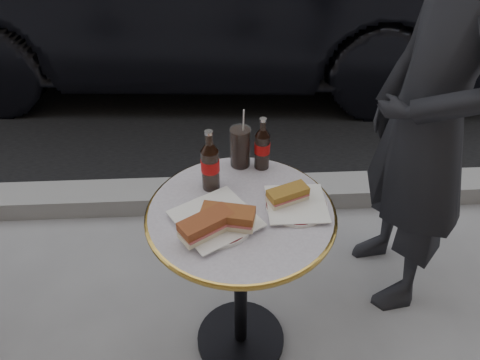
{
  "coord_description": "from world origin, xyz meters",
  "views": [
    {
      "loc": [
        -0.06,
        -1.13,
        1.74
      ],
      "look_at": [
        0.0,
        0.05,
        0.82
      ],
      "focal_mm": 35.0,
      "sensor_mm": 36.0,
      "label": 1
    }
  ],
  "objects_px": {
    "cola_bottle_left": "(210,160)",
    "cola_glass": "(240,147)",
    "bistro_table": "(241,284)",
    "cola_bottle_right": "(262,143)",
    "plate_left": "(216,220)",
    "plate_right": "(296,205)",
    "pedestrian": "(427,125)"
  },
  "relations": [
    {
      "from": "cola_bottle_left",
      "to": "pedestrian",
      "type": "distance_m",
      "value": 0.82
    },
    {
      "from": "bistro_table",
      "to": "plate_right",
      "type": "distance_m",
      "value": 0.41
    },
    {
      "from": "cola_glass",
      "to": "bistro_table",
      "type": "bearing_deg",
      "value": -92.63
    },
    {
      "from": "plate_left",
      "to": "pedestrian",
      "type": "distance_m",
      "value": 0.87
    },
    {
      "from": "cola_bottle_right",
      "to": "cola_glass",
      "type": "relative_size",
      "value": 1.32
    },
    {
      "from": "cola_glass",
      "to": "pedestrian",
      "type": "height_order",
      "value": "pedestrian"
    },
    {
      "from": "plate_left",
      "to": "plate_right",
      "type": "xyz_separation_m",
      "value": [
        0.26,
        0.06,
        -0.0
      ]
    },
    {
      "from": "bistro_table",
      "to": "plate_right",
      "type": "height_order",
      "value": "plate_right"
    },
    {
      "from": "pedestrian",
      "to": "plate_left",
      "type": "bearing_deg",
      "value": -72.41
    },
    {
      "from": "bistro_table",
      "to": "pedestrian",
      "type": "distance_m",
      "value": 0.9
    },
    {
      "from": "pedestrian",
      "to": "cola_bottle_left",
      "type": "bearing_deg",
      "value": -84.07
    },
    {
      "from": "plate_right",
      "to": "plate_left",
      "type": "bearing_deg",
      "value": -167.49
    },
    {
      "from": "pedestrian",
      "to": "plate_right",
      "type": "bearing_deg",
      "value": -67.07
    },
    {
      "from": "plate_right",
      "to": "cola_glass",
      "type": "xyz_separation_m",
      "value": [
        -0.17,
        0.24,
        0.07
      ]
    },
    {
      "from": "plate_right",
      "to": "cola_bottle_left",
      "type": "distance_m",
      "value": 0.32
    },
    {
      "from": "plate_right",
      "to": "cola_bottle_left",
      "type": "bearing_deg",
      "value": 157.03
    },
    {
      "from": "pedestrian",
      "to": "cola_glass",
      "type": "bearing_deg",
      "value": -92.39
    },
    {
      "from": "bistro_table",
      "to": "cola_glass",
      "type": "bearing_deg",
      "value": 87.37
    },
    {
      "from": "cola_bottle_left",
      "to": "cola_glass",
      "type": "bearing_deg",
      "value": 50.0
    },
    {
      "from": "bistro_table",
      "to": "cola_bottle_left",
      "type": "distance_m",
      "value": 0.51
    },
    {
      "from": "cola_bottle_right",
      "to": "cola_glass",
      "type": "xyz_separation_m",
      "value": [
        -0.08,
        0.02,
        -0.02
      ]
    },
    {
      "from": "plate_left",
      "to": "cola_glass",
      "type": "relative_size",
      "value": 1.59
    },
    {
      "from": "plate_left",
      "to": "cola_glass",
      "type": "height_order",
      "value": "cola_glass"
    },
    {
      "from": "plate_left",
      "to": "cola_glass",
      "type": "bearing_deg",
      "value": 72.85
    },
    {
      "from": "cola_bottle_left",
      "to": "cola_glass",
      "type": "xyz_separation_m",
      "value": [
        0.11,
        0.13,
        -0.04
      ]
    },
    {
      "from": "cola_bottle_left",
      "to": "pedestrian",
      "type": "xyz_separation_m",
      "value": [
        0.8,
        0.18,
        -0.0
      ]
    },
    {
      "from": "bistro_table",
      "to": "pedestrian",
      "type": "bearing_deg",
      "value": 23.7
    },
    {
      "from": "cola_glass",
      "to": "pedestrian",
      "type": "relative_size",
      "value": 0.09
    },
    {
      "from": "bistro_table",
      "to": "cola_bottle_right",
      "type": "relative_size",
      "value": 3.62
    },
    {
      "from": "plate_right",
      "to": "cola_bottle_right",
      "type": "height_order",
      "value": "cola_bottle_right"
    },
    {
      "from": "cola_bottle_left",
      "to": "cola_bottle_right",
      "type": "bearing_deg",
      "value": 30.71
    },
    {
      "from": "cola_glass",
      "to": "pedestrian",
      "type": "bearing_deg",
      "value": 4.46
    }
  ]
}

